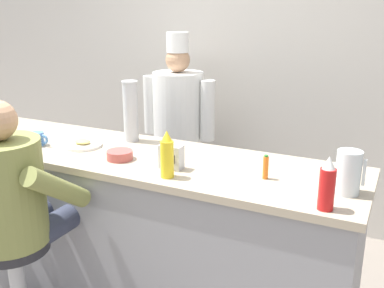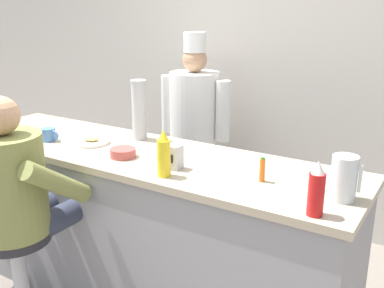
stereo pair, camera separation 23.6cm
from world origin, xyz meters
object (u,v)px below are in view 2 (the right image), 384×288
ketchup_bottle_red (316,190)px  cereal_bowl (123,153)px  coffee_mug_blue (49,135)px  cup_stack_steel (139,110)px  breakfast_plate (91,141)px  diner_seated_olive (15,194)px  cook_in_whites_near (195,124)px  napkin_dispenser_chrome (171,156)px  mustard_bottle_yellow (164,155)px  water_pitcher_clear (344,178)px  hot_sauce_bottle_orange (262,170)px

ketchup_bottle_red → cereal_bowl: size_ratio=1.61×
ketchup_bottle_red → cereal_bowl: bearing=172.3°
coffee_mug_blue → cup_stack_steel: bearing=36.3°
breakfast_plate → diner_seated_olive: size_ratio=0.16×
breakfast_plate → cook_in_whites_near: size_ratio=0.14×
breakfast_plate → cereal_bowl: cereal_bowl is taller
napkin_dispenser_chrome → breakfast_plate: bearing=171.6°
cereal_bowl → coffee_mug_blue: bearing=-179.8°
mustard_bottle_yellow → breakfast_plate: mustard_bottle_yellow is taller
breakfast_plate → coffee_mug_blue: coffee_mug_blue is taller
cereal_bowl → coffee_mug_blue: coffee_mug_blue is taller
ketchup_bottle_red → water_pitcher_clear: bearing=75.2°
cereal_bowl → napkin_dispenser_chrome: napkin_dispenser_chrome is taller
breakfast_plate → cup_stack_steel: size_ratio=0.60×
hot_sauce_bottle_orange → cereal_bowl: 0.83m
cup_stack_steel → diner_seated_olive: (-0.15, -0.86, -0.30)m
ketchup_bottle_red → coffee_mug_blue: bearing=175.0°
hot_sauce_bottle_orange → breakfast_plate: hot_sauce_bottle_orange is taller
breakfast_plate → cook_in_whites_near: 1.12m
cereal_bowl → cook_in_whites_near: (-0.27, 1.21, -0.13)m
mustard_bottle_yellow → cereal_bowl: 0.40m
breakfast_plate → cook_in_whites_near: cook_in_whites_near is taller
breakfast_plate → coffee_mug_blue: 0.29m
coffee_mug_blue → cereal_bowl: bearing=0.2°
cereal_bowl → breakfast_plate: bearing=163.8°
cereal_bowl → cup_stack_steel: size_ratio=0.38×
cereal_bowl → cup_stack_steel: cup_stack_steel is taller
cereal_bowl → coffee_mug_blue: size_ratio=1.08×
water_pitcher_clear → breakfast_plate: (-1.56, 0.04, -0.09)m
water_pitcher_clear → diner_seated_olive: bearing=-159.1°
cereal_bowl → mustard_bottle_yellow: bearing=-17.9°
hot_sauce_bottle_orange → breakfast_plate: size_ratio=0.54×
mustard_bottle_yellow → diner_seated_olive: (-0.67, -0.40, -0.22)m
water_pitcher_clear → diner_seated_olive: diner_seated_olive is taller
ketchup_bottle_red → water_pitcher_clear: size_ratio=1.16×
hot_sauce_bottle_orange → napkin_dispenser_chrome: napkin_dispenser_chrome is taller
breakfast_plate → hot_sauce_bottle_orange: bearing=-1.3°
hot_sauce_bottle_orange → cook_in_whites_near: bearing=133.7°
diner_seated_olive → cereal_bowl: bearing=60.0°
ketchup_bottle_red → breakfast_plate: bearing=170.4°
coffee_mug_blue → hot_sauce_bottle_orange: bearing=3.0°
water_pitcher_clear → coffee_mug_blue: 1.83m
water_pitcher_clear → cereal_bowl: 1.22m
cup_stack_steel → breakfast_plate: bearing=-129.7°
water_pitcher_clear → cereal_bowl: water_pitcher_clear is taller
coffee_mug_blue → breakfast_plate: bearing=20.9°
hot_sauce_bottle_orange → mustard_bottle_yellow: bearing=-156.8°
mustard_bottle_yellow → cook_in_whites_near: cook_in_whites_near is taller
napkin_dispenser_chrome → cook_in_whites_near: (-0.60, 1.22, -0.17)m
coffee_mug_blue → ketchup_bottle_red: bearing=-5.0°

